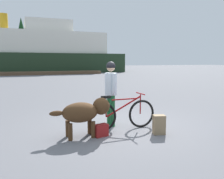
# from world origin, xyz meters

# --- Properties ---
(ground_plane) EXTENTS (160.00, 160.00, 0.00)m
(ground_plane) POSITION_xyz_m (0.00, 0.00, 0.00)
(ground_plane) COLOR slate
(bicycle) EXTENTS (1.84, 0.44, 0.93)m
(bicycle) POSITION_xyz_m (-0.11, -0.24, 0.40)
(bicycle) COLOR black
(bicycle) RESTS_ON ground_plane
(person_cyclist) EXTENTS (0.32, 0.53, 1.75)m
(person_cyclist) POSITION_xyz_m (-0.23, 0.25, 1.06)
(person_cyclist) COLOR #19592D
(person_cyclist) RESTS_ON ground_plane
(dog) EXTENTS (1.41, 0.54, 0.90)m
(dog) POSITION_xyz_m (-1.14, -0.42, 0.59)
(dog) COLOR #472D19
(dog) RESTS_ON ground_plane
(backpack) EXTENTS (0.32, 0.27, 0.47)m
(backpack) POSITION_xyz_m (0.57, -0.90, 0.23)
(backpack) COLOR #8C7251
(backpack) RESTS_ON ground_plane
(handbag_pannier) EXTENTS (0.35, 0.25, 0.29)m
(handbag_pannier) POSITION_xyz_m (-0.79, -0.55, 0.14)
(handbag_pannier) COLOR maroon
(handbag_pannier) RESTS_ON ground_plane
(dock_pier) EXTENTS (14.15, 2.19, 0.40)m
(dock_pier) POSITION_xyz_m (0.94, 26.19, 0.20)
(dock_pier) COLOR brown
(dock_pier) RESTS_ON ground_plane
(ferry_boat) EXTENTS (28.07, 7.58, 8.49)m
(ferry_boat) POSITION_xyz_m (-0.71, 32.24, 2.96)
(ferry_boat) COLOR #1E331E
(ferry_boat) RESTS_ON ground_plane
(pine_tree_center) EXTENTS (4.10, 4.10, 10.89)m
(pine_tree_center) POSITION_xyz_m (-1.65, 48.77, 6.45)
(pine_tree_center) COLOR #4C331E
(pine_tree_center) RESTS_ON ground_plane
(pine_tree_far_right) EXTENTS (3.92, 3.92, 9.80)m
(pine_tree_far_right) POSITION_xyz_m (6.18, 50.71, 6.01)
(pine_tree_far_right) COLOR #4C331E
(pine_tree_far_right) RESTS_ON ground_plane
(pine_tree_mid_back) EXTENTS (3.70, 3.70, 11.29)m
(pine_tree_mid_back) POSITION_xyz_m (2.16, 57.85, 6.66)
(pine_tree_mid_back) COLOR #4C331E
(pine_tree_mid_back) RESTS_ON ground_plane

